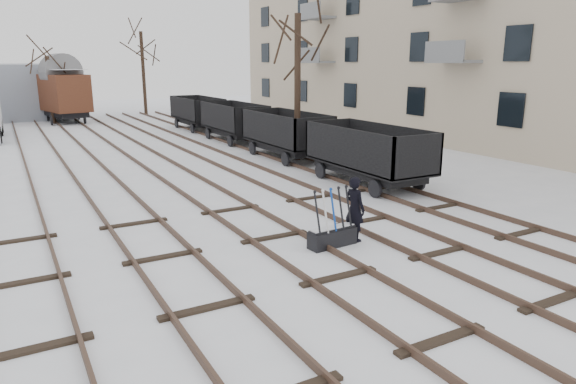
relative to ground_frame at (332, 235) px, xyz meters
name	(u,v)px	position (x,y,z in m)	size (l,w,h in m)	color
ground	(339,278)	(-1.00, -1.74, -0.28)	(120.00, 120.00, 0.00)	white
tracks	(163,167)	(-1.00, 11.94, -0.21)	(13.90, 52.00, 0.16)	black
apartment_block	(485,2)	(18.95, 12.26, 7.76)	(10.12, 45.00, 16.10)	#B5A58B
shed_right	(25,91)	(-5.00, 38.26, 1.96)	(7.00, 6.00, 4.50)	#8E94A0
ground_frame	(332,235)	(0.00, 0.00, 0.00)	(1.33, 0.53, 1.49)	black
worker	(355,209)	(0.75, 0.10, 0.57)	(0.63, 0.41, 1.72)	black
freight_wagon_a	(367,162)	(5.00, 5.07, 0.57)	(2.19, 5.46, 2.23)	black
freight_wagon_b	(286,141)	(5.00, 11.47, 0.57)	(2.19, 5.46, 2.23)	black
freight_wagon_c	(234,127)	(5.00, 17.87, 0.57)	(2.19, 5.46, 2.23)	black
freight_wagon_d	(198,117)	(5.00, 24.27, 0.57)	(2.19, 5.46, 2.23)	black
box_van_wagon	(63,92)	(-2.56, 33.66, 2.09)	(3.88, 5.81, 4.08)	black
tree_near	(297,89)	(5.27, 10.87, 3.07)	(0.30, 0.30, 6.71)	black
tree_far_left	(51,90)	(-3.48, 33.05, 2.23)	(0.30, 0.30, 5.03)	black
tree_far_right	(143,74)	(4.44, 36.49, 3.31)	(0.30, 0.30, 7.19)	black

